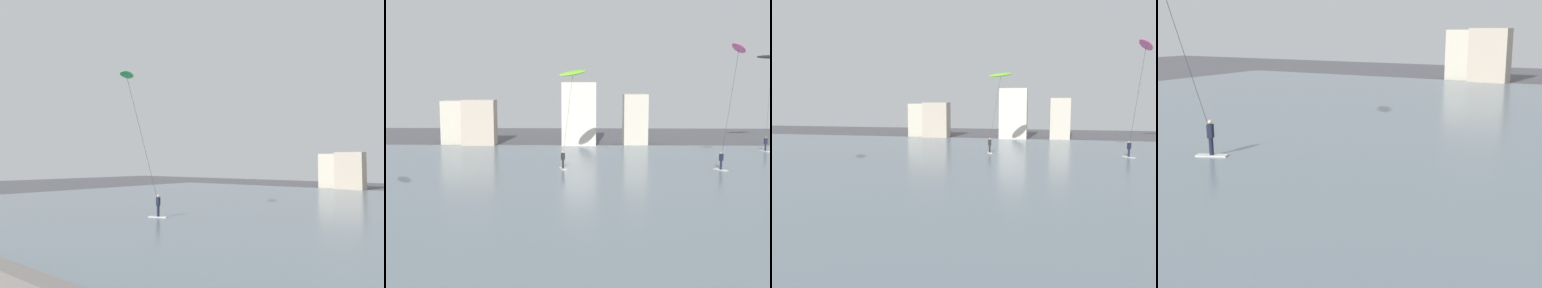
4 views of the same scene
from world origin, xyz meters
TOP-DOWN VIEW (x-y plane):
  - kitesurfer_green at (-14.29, 16.87)m, footprint 2.96×3.84m

SIDE VIEW (x-z plane):
  - kitesurfer_green at x=-14.29m, z-range 3.71..14.26m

